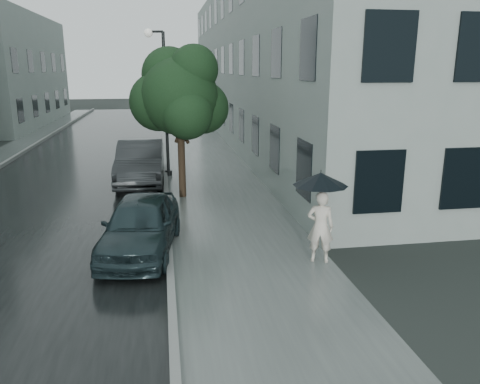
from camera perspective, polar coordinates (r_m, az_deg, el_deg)
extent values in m
plane|color=black|center=(9.50, 1.31, -11.06)|extent=(120.00, 120.00, 0.00)
cube|color=slate|center=(20.90, -4.11, 3.38)|extent=(3.50, 60.00, 0.01)
cube|color=slate|center=(20.80, -9.13, 3.37)|extent=(0.15, 60.00, 0.15)
cube|color=black|center=(21.10, -18.67, 2.74)|extent=(6.85, 60.00, 0.00)
cube|color=gray|center=(28.79, 5.10, 15.51)|extent=(7.00, 36.00, 9.00)
cube|color=black|center=(28.13, -2.05, 15.57)|extent=(0.08, 32.40, 7.20)
cube|color=black|center=(39.37, -22.83, 13.53)|extent=(0.08, 16.20, 6.40)
imported|color=beige|center=(10.36, 9.77, -4.20)|extent=(0.68, 0.56, 1.60)
cylinder|color=black|center=(10.20, 9.67, -1.19)|extent=(0.02, 0.02, 0.73)
cone|color=black|center=(10.07, 9.80, 1.56)|extent=(1.20, 1.20, 0.28)
cylinder|color=black|center=(10.04, 9.84, 2.45)|extent=(0.02, 0.02, 0.08)
cylinder|color=black|center=(10.31, 9.58, -3.28)|extent=(0.03, 0.03, 0.06)
cylinder|color=#332619|center=(15.48, -7.11, 3.63)|extent=(0.23, 0.23, 2.34)
sphere|color=#19381D|center=(15.21, -7.37, 11.46)|extent=(2.45, 2.45, 2.45)
sphere|color=#19381D|center=(15.57, -4.53, 10.21)|extent=(1.69, 1.69, 1.69)
sphere|color=#19381D|center=(15.60, -9.88, 10.77)|extent=(1.89, 1.89, 1.89)
sphere|color=#19381D|center=(14.60, -6.48, 9.46)|extent=(1.59, 1.59, 1.59)
sphere|color=#19381D|center=(15.75, -8.59, 13.94)|extent=(1.79, 1.79, 1.79)
sphere|color=#19381D|center=(15.03, -5.62, 14.70)|extent=(1.52, 1.52, 1.52)
cylinder|color=black|center=(18.52, -9.02, 10.29)|extent=(0.12, 0.12, 5.46)
cylinder|color=black|center=(18.90, -8.70, 2.32)|extent=(0.28, 0.28, 0.20)
cylinder|color=black|center=(18.57, -10.17, 18.70)|extent=(0.51, 0.20, 0.08)
sphere|color=silver|center=(18.64, -11.10, 18.49)|extent=(0.32, 0.32, 0.32)
imported|color=#1A2A2D|center=(11.05, -12.01, -3.90)|extent=(2.07, 4.03, 1.31)
imported|color=#232728|center=(17.87, -12.01, 3.65)|extent=(1.72, 4.70, 1.54)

